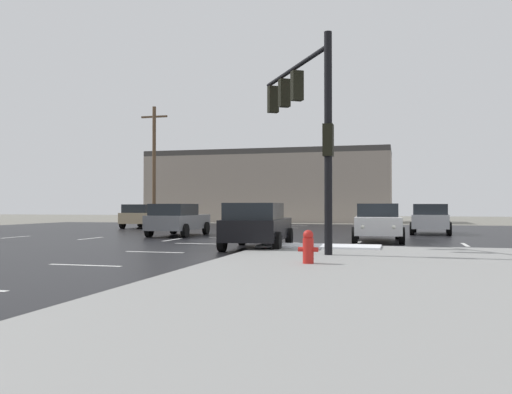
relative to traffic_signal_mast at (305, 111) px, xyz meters
The scene contains 13 objects.
ground_plane 8.46m from the traffic_signal_mast, 131.40° to the left, with size 120.00×120.00×0.00m, color slate.
road_asphalt 8.45m from the traffic_signal_mast, 131.40° to the left, with size 44.00×44.00×0.02m, color black.
snow_strip_curbside 4.50m from the traffic_signal_mast, 80.27° to the left, with size 4.00×1.60×0.06m, color white.
lane_markings 6.95m from the traffic_signal_mast, 131.48° to the left, with size 36.15×36.15×0.01m.
traffic_signal_mast is the anchor object (origin of this frame).
fire_hydrant 5.52m from the traffic_signal_mast, 79.33° to the right, with size 0.48×0.26×0.79m.
strip_building_background 35.86m from the traffic_signal_mast, 105.00° to the left, with size 22.84×8.00×6.71m.
sedan_black 4.36m from the traffic_signal_mast, 141.16° to the left, with size 2.28×4.63×1.58m.
sedan_tan 22.18m from the traffic_signal_mast, 129.38° to the left, with size 2.34×4.65×1.58m.
sedan_silver 14.70m from the traffic_signal_mast, 71.88° to the left, with size 2.25×4.62×1.58m.
sedan_grey 11.93m from the traffic_signal_mast, 132.99° to the left, with size 2.11×4.58×1.58m.
sedan_white 8.01m from the traffic_signal_mast, 74.42° to the left, with size 2.20×4.61×1.58m.
utility_pole_distant 27.84m from the traffic_signal_mast, 124.88° to the left, with size 2.20×0.28×9.37m.
Camera 1 is at (7.57, -22.02, 1.50)m, focal length 38.18 mm.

